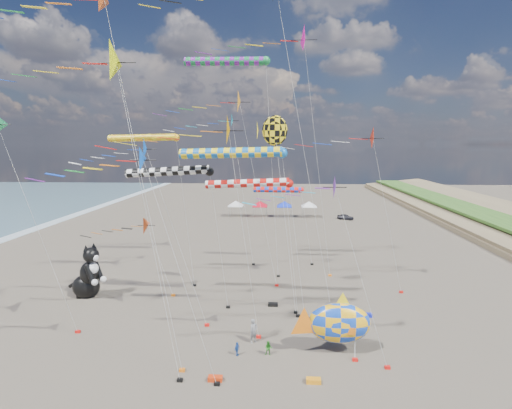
{
  "coord_description": "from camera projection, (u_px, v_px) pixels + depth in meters",
  "views": [
    {
      "loc": [
        3.04,
        -20.68,
        14.74
      ],
      "look_at": [
        1.07,
        12.0,
        9.81
      ],
      "focal_mm": 28.0,
      "sensor_mm": 36.0,
      "label": 1
    }
  ],
  "objects": [
    {
      "name": "delta_kite_7",
      "position": [
        11.0,
        127.0,
        29.38
      ],
      "size": [
        10.48,
        2.43,
        17.49
      ],
      "color": "#1D894C",
      "rests_on": "ground"
    },
    {
      "name": "windsock_0",
      "position": [
        172.0,
        172.0,
        34.76
      ],
      "size": [
        9.09,
        0.8,
        12.82
      ],
      "color": "black",
      "rests_on": "ground"
    },
    {
      "name": "delta_kite_6",
      "position": [
        134.0,
        166.0,
        22.92
      ],
      "size": [
        9.86,
        1.68,
        14.78
      ],
      "color": "blue",
      "rests_on": "ground"
    },
    {
      "name": "angelfish_kite",
      "position": [
        273.0,
        132.0,
        34.9
      ],
      "size": [
        3.74,
        3.02,
        17.27
      ],
      "color": "yellow",
      "rests_on": "ground"
    },
    {
      "name": "delta_kite_8",
      "position": [
        334.0,
        194.0,
        24.96
      ],
      "size": [
        8.59,
        1.7,
        12.94
      ],
      "color": "#581C92",
      "rests_on": "ground"
    },
    {
      "name": "kite_bag_3",
      "position": [
        273.0,
        304.0,
        36.73
      ],
      "size": [
        0.9,
        0.44,
        0.3
      ],
      "primitive_type": "cube",
      "color": "black",
      "rests_on": "ground"
    },
    {
      "name": "cat_inflatable",
      "position": [
        88.0,
        270.0,
        38.73
      ],
      "size": [
        4.46,
        3.49,
        5.39
      ],
      "primitive_type": null,
      "rotation": [
        0.0,
        0.0,
        -0.43
      ],
      "color": "black",
      "rests_on": "ground"
    },
    {
      "name": "delta_kite_10",
      "position": [
        219.0,
        124.0,
        46.98
      ],
      "size": [
        10.17,
        1.72,
        18.5
      ],
      "color": "#0BA1C6",
      "rests_on": "ground"
    },
    {
      "name": "windsock_4",
      "position": [
        252.0,
        184.0,
        31.24
      ],
      "size": [
        8.24,
        0.67,
        12.07
      ],
      "color": "red",
      "rests_on": "ground"
    },
    {
      "name": "delta_kite_2",
      "position": [
        139.0,
        229.0,
        38.37
      ],
      "size": [
        8.53,
        1.9,
        7.98
      ],
      "color": "#FF531B",
      "rests_on": "ground"
    },
    {
      "name": "windsock_1",
      "position": [
        230.0,
        62.0,
        41.7
      ],
      "size": [
        10.23,
        0.95,
        23.83
      ],
      "color": "#17823E",
      "rests_on": "ground"
    },
    {
      "name": "person_adult",
      "position": [
        254.0,
        331.0,
        29.87
      ],
      "size": [
        0.78,
        0.78,
        1.83
      ],
      "primitive_type": "imported",
      "rotation": [
        0.0,
        0.0,
        0.77
      ],
      "color": "gray",
      "rests_on": "ground"
    },
    {
      "name": "parked_car",
      "position": [
        345.0,
        217.0,
        79.01
      ],
      "size": [
        3.46,
        2.41,
        1.09
      ],
      "primitive_type": "imported",
      "rotation": [
        0.0,
        0.0,
        1.18
      ],
      "color": "#26262D",
      "rests_on": "ground"
    },
    {
      "name": "delta_kite_5",
      "position": [
        359.0,
        141.0,
        38.05
      ],
      "size": [
        13.54,
        2.36,
        16.58
      ],
      "color": "red",
      "rests_on": "ground"
    },
    {
      "name": "windsock_3",
      "position": [
        146.0,
        139.0,
        39.92
      ],
      "size": [
        8.59,
        0.73,
        15.78
      ],
      "color": "yellow",
      "rests_on": "ground"
    },
    {
      "name": "kite_bag_0",
      "position": [
        314.0,
        381.0,
        24.89
      ],
      "size": [
        0.9,
        0.44,
        0.3
      ],
      "primitive_type": "cube",
      "color": "orange",
      "rests_on": "ground"
    },
    {
      "name": "tent_row",
      "position": [
        272.0,
        202.0,
        81.46
      ],
      "size": [
        19.2,
        4.2,
        3.8
      ],
      "color": "white",
      "rests_on": "ground"
    },
    {
      "name": "ground",
      "position": [
        225.0,
        405.0,
        22.79
      ],
      "size": [
        260.0,
        260.0,
        0.0
      ],
      "primitive_type": "plane",
      "color": "#50463B",
      "rests_on": "ground"
    },
    {
      "name": "delta_kite_9",
      "position": [
        212.0,
        134.0,
        28.6
      ],
      "size": [
        11.33,
        2.33,
        16.94
      ],
      "color": "orange",
      "rests_on": "ground"
    },
    {
      "name": "fish_inflatable",
      "position": [
        338.0,
        323.0,
        28.12
      ],
      "size": [
        5.93,
        2.53,
        4.54
      ],
      "color": "blue",
      "rests_on": "ground"
    },
    {
      "name": "child_green",
      "position": [
        269.0,
        348.0,
        28.11
      ],
      "size": [
        0.55,
        0.44,
        1.06
      ],
      "primitive_type": "imported",
      "rotation": [
        0.0,
        0.0,
        -0.09
      ],
      "color": "#257D1F",
      "rests_on": "ground"
    },
    {
      "name": "windsock_5",
      "position": [
        236.0,
        153.0,
        32.66
      ],
      "size": [
        10.15,
        0.89,
        14.51
      ],
      "color": "blue",
      "rests_on": "ground"
    },
    {
      "name": "kite_bag_2",
      "position": [
        367.0,
        315.0,
        34.47
      ],
      "size": [
        0.9,
        0.44,
        0.3
      ],
      "primitive_type": "cube",
      "color": "#121DB7",
      "rests_on": "ground"
    },
    {
      "name": "kite_bag_1",
      "position": [
        215.0,
        379.0,
        25.11
      ],
      "size": [
        0.9,
        0.44,
        0.3
      ],
      "primitive_type": "cube",
      "color": "red",
      "rests_on": "ground"
    },
    {
      "name": "delta_kite_12",
      "position": [
        95.0,
        63.0,
        22.44
      ],
      "size": [
        12.22,
        2.63,
        20.82
      ],
      "color": "#EFFF0F",
      "rests_on": "ground"
    },
    {
      "name": "delta_kite_3",
      "position": [
        296.0,
        40.0,
        41.58
      ],
      "size": [
        14.7,
        3.08,
        27.28
      ],
      "color": "#FB0BA0",
      "rests_on": "ground"
    },
    {
      "name": "windsock_2",
      "position": [
        280.0,
        190.0,
        48.17
      ],
      "size": [
        7.42,
        0.72,
        9.69
      ],
      "color": "red",
      "rests_on": "ground"
    },
    {
      "name": "delta_kite_4",
      "position": [
        145.0,
        153.0,
        30.87
      ],
      "size": [
        9.95,
        1.94,
        15.42
      ],
      "color": "blue",
      "rests_on": "ground"
    },
    {
      "name": "child_blue",
      "position": [
        237.0,
        349.0,
        28.09
      ],
      "size": [
        0.49,
        0.62,
        0.98
      ],
      "primitive_type": "imported",
      "rotation": [
        0.0,
        0.0,
        1.04
      ],
      "color": "blue",
      "rests_on": "ground"
    },
    {
      "name": "delta_kite_1",
      "position": [
        225.0,
        104.0,
        39.42
      ],
      "size": [
        12.8,
        2.43,
        20.19
      ],
      "color": "orange",
      "rests_on": "ground"
    }
  ]
}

